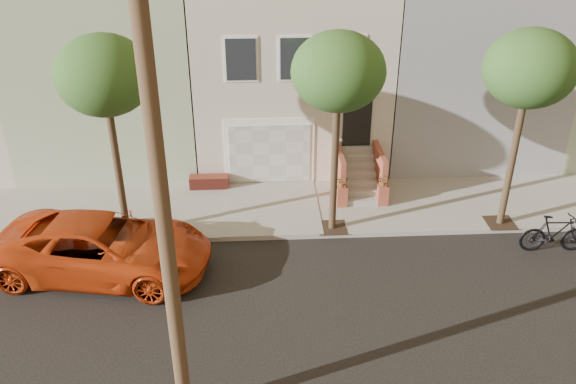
{
  "coord_description": "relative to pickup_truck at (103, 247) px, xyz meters",
  "views": [
    {
      "loc": [
        -1.29,
        -12.33,
        10.31
      ],
      "look_at": [
        -0.46,
        3.0,
        1.98
      ],
      "focal_mm": 37.3,
      "sensor_mm": 36.0,
      "label": 1
    }
  ],
  "objects": [
    {
      "name": "tree_right",
      "position": [
        12.27,
        1.8,
        4.41
      ],
      "size": [
        2.7,
        2.57,
        6.3
      ],
      "color": "#2D2116",
      "rests_on": "sidewalk"
    },
    {
      "name": "tree_mid",
      "position": [
        6.77,
        1.8,
        4.41
      ],
      "size": [
        2.7,
        2.57,
        6.3
      ],
      "color": "#2D2116",
      "rests_on": "sidewalk"
    },
    {
      "name": "house_row",
      "position": [
        5.77,
        9.09,
        2.8
      ],
      "size": [
        33.1,
        11.7,
        7.0
      ],
      "color": "#BFB4A3",
      "rests_on": "sidewalk"
    },
    {
      "name": "pickup_truck",
      "position": [
        0.0,
        0.0,
        0.0
      ],
      "size": [
        6.47,
        3.77,
        1.69
      ],
      "primitive_type": "imported",
      "rotation": [
        0.0,
        0.0,
        1.41
      ],
      "color": "#BE3910",
      "rests_on": "ground"
    },
    {
      "name": "tree_left",
      "position": [
        0.27,
        1.8,
        4.41
      ],
      "size": [
        2.7,
        2.57,
        6.3
      ],
      "color": "#2D2116",
      "rests_on": "sidewalk"
    },
    {
      "name": "ground",
      "position": [
        5.77,
        -2.1,
        -0.85
      ],
      "size": [
        90.0,
        90.0,
        0.0
      ],
      "primitive_type": "plane",
      "color": "black",
      "rests_on": "ground"
    },
    {
      "name": "sidewalk",
      "position": [
        5.77,
        3.25,
        -0.77
      ],
      "size": [
        40.0,
        3.7,
        0.15
      ],
      "primitive_type": "cube",
      "color": "#98968A",
      "rests_on": "ground"
    },
    {
      "name": "motorcycle",
      "position": [
        13.33,
        0.34,
        -0.22
      ],
      "size": [
        2.09,
        0.67,
        1.24
      ],
      "primitive_type": "imported",
      "rotation": [
        0.0,
        0.0,
        1.53
      ],
      "color": "black",
      "rests_on": "ground"
    }
  ]
}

